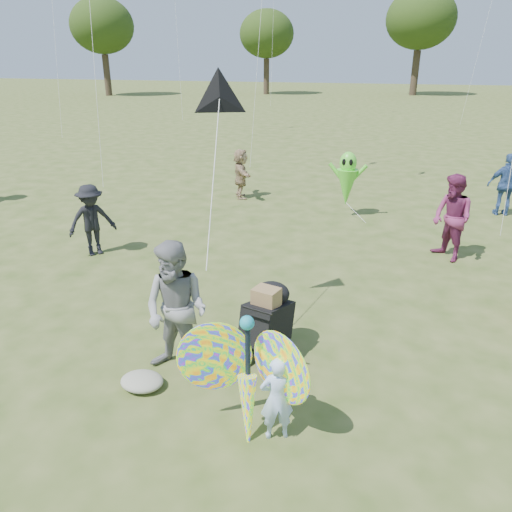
{
  "coord_description": "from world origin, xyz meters",
  "views": [
    {
      "loc": [
        1.87,
        -5.46,
        4.01
      ],
      "look_at": [
        -0.2,
        1.5,
        1.1
      ],
      "focal_mm": 35.0,
      "sensor_mm": 36.0,
      "label": 1
    }
  ],
  "objects_px": {
    "crowd_c": "(507,185)",
    "butterfly_kite": "(247,377)",
    "crowd_b": "(92,220)",
    "crowd_e": "(452,218)",
    "adult_man": "(176,310)",
    "jogging_stroller": "(268,317)",
    "crowd_d": "(241,174)",
    "alien_kite": "(347,181)",
    "child_girl": "(277,399)"
  },
  "relations": [
    {
      "from": "butterfly_kite",
      "to": "child_girl",
      "type": "bearing_deg",
      "value": -1.35
    },
    {
      "from": "child_girl",
      "to": "crowd_c",
      "type": "bearing_deg",
      "value": -135.35
    },
    {
      "from": "crowd_c",
      "to": "alien_kite",
      "type": "xyz_separation_m",
      "value": [
        -4.07,
        -1.38,
        0.14
      ]
    },
    {
      "from": "child_girl",
      "to": "adult_man",
      "type": "height_order",
      "value": "adult_man"
    },
    {
      "from": "crowd_c",
      "to": "alien_kite",
      "type": "height_order",
      "value": "alien_kite"
    },
    {
      "from": "crowd_b",
      "to": "crowd_d",
      "type": "height_order",
      "value": "crowd_b"
    },
    {
      "from": "child_girl",
      "to": "adult_man",
      "type": "relative_size",
      "value": 0.55
    },
    {
      "from": "crowd_e",
      "to": "alien_kite",
      "type": "bearing_deg",
      "value": -171.85
    },
    {
      "from": "adult_man",
      "to": "crowd_e",
      "type": "height_order",
      "value": "adult_man"
    },
    {
      "from": "adult_man",
      "to": "jogging_stroller",
      "type": "height_order",
      "value": "adult_man"
    },
    {
      "from": "child_girl",
      "to": "crowd_b",
      "type": "relative_size",
      "value": 0.67
    },
    {
      "from": "crowd_c",
      "to": "crowd_d",
      "type": "bearing_deg",
      "value": -4.94
    },
    {
      "from": "crowd_b",
      "to": "crowd_e",
      "type": "height_order",
      "value": "crowd_e"
    },
    {
      "from": "child_girl",
      "to": "alien_kite",
      "type": "xyz_separation_m",
      "value": [
        -0.31,
        8.64,
        0.45
      ]
    },
    {
      "from": "crowd_b",
      "to": "crowd_e",
      "type": "distance_m",
      "value": 7.56
    },
    {
      "from": "crowd_c",
      "to": "butterfly_kite",
      "type": "height_order",
      "value": "crowd_c"
    },
    {
      "from": "crowd_d",
      "to": "butterfly_kite",
      "type": "height_order",
      "value": "butterfly_kite"
    },
    {
      "from": "child_girl",
      "to": "crowd_d",
      "type": "bearing_deg",
      "value": -94.43
    },
    {
      "from": "adult_man",
      "to": "butterfly_kite",
      "type": "height_order",
      "value": "adult_man"
    },
    {
      "from": "adult_man",
      "to": "alien_kite",
      "type": "xyz_separation_m",
      "value": [
        1.26,
        7.79,
        0.03
      ]
    },
    {
      "from": "crowd_d",
      "to": "crowd_b",
      "type": "bearing_deg",
      "value": 138.66
    },
    {
      "from": "adult_man",
      "to": "child_girl",
      "type": "bearing_deg",
      "value": -20.27
    },
    {
      "from": "adult_man",
      "to": "crowd_b",
      "type": "xyz_separation_m",
      "value": [
        -3.6,
        3.48,
        -0.16
      ]
    },
    {
      "from": "crowd_b",
      "to": "crowd_c",
      "type": "xyz_separation_m",
      "value": [
        8.93,
        5.69,
        0.06
      ]
    },
    {
      "from": "crowd_d",
      "to": "alien_kite",
      "type": "xyz_separation_m",
      "value": [
        3.27,
        -1.04,
        0.23
      ]
    },
    {
      "from": "jogging_stroller",
      "to": "butterfly_kite",
      "type": "height_order",
      "value": "butterfly_kite"
    },
    {
      "from": "crowd_d",
      "to": "alien_kite",
      "type": "relative_size",
      "value": 0.85
    },
    {
      "from": "adult_man",
      "to": "crowd_b",
      "type": "bearing_deg",
      "value": 144.1
    },
    {
      "from": "crowd_c",
      "to": "butterfly_kite",
      "type": "xyz_separation_m",
      "value": [
        -4.09,
        -10.01,
        -0.11
      ]
    },
    {
      "from": "crowd_d",
      "to": "jogging_stroller",
      "type": "relative_size",
      "value": 1.33
    },
    {
      "from": "crowd_c",
      "to": "jogging_stroller",
      "type": "height_order",
      "value": "crowd_c"
    },
    {
      "from": "adult_man",
      "to": "jogging_stroller",
      "type": "distance_m",
      "value": 1.32
    },
    {
      "from": "adult_man",
      "to": "alien_kite",
      "type": "bearing_deg",
      "value": 88.91
    },
    {
      "from": "butterfly_kite",
      "to": "crowd_b",
      "type": "bearing_deg",
      "value": 138.24
    },
    {
      "from": "crowd_e",
      "to": "jogging_stroller",
      "type": "height_order",
      "value": "crowd_e"
    },
    {
      "from": "crowd_d",
      "to": "jogging_stroller",
      "type": "height_order",
      "value": "crowd_d"
    },
    {
      "from": "child_girl",
      "to": "crowd_d",
      "type": "height_order",
      "value": "crowd_d"
    },
    {
      "from": "crowd_d",
      "to": "butterfly_kite",
      "type": "relative_size",
      "value": 0.85
    },
    {
      "from": "crowd_b",
      "to": "adult_man",
      "type": "bearing_deg",
      "value": -91.35
    },
    {
      "from": "adult_man",
      "to": "crowd_d",
      "type": "bearing_deg",
      "value": 110.96
    },
    {
      "from": "crowd_b",
      "to": "child_girl",
      "type": "bearing_deg",
      "value": -87.26
    },
    {
      "from": "adult_man",
      "to": "alien_kite",
      "type": "distance_m",
      "value": 7.89
    },
    {
      "from": "crowd_b",
      "to": "crowd_c",
      "type": "height_order",
      "value": "crowd_c"
    },
    {
      "from": "butterfly_kite",
      "to": "jogging_stroller",
      "type": "bearing_deg",
      "value": 97.15
    },
    {
      "from": "crowd_b",
      "to": "crowd_d",
      "type": "bearing_deg",
      "value": 26.16
    },
    {
      "from": "alien_kite",
      "to": "child_girl",
      "type": "bearing_deg",
      "value": -87.92
    },
    {
      "from": "child_girl",
      "to": "crowd_b",
      "type": "distance_m",
      "value": 6.75
    },
    {
      "from": "alien_kite",
      "to": "crowd_c",
      "type": "bearing_deg",
      "value": 18.7
    },
    {
      "from": "crowd_c",
      "to": "jogging_stroller",
      "type": "bearing_deg",
      "value": 55.39
    },
    {
      "from": "crowd_e",
      "to": "adult_man",
      "type": "bearing_deg",
      "value": -72.02
    }
  ]
}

